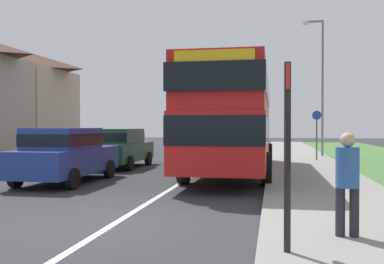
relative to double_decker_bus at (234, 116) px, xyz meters
The scene contains 10 objects.
ground_plane 9.04m from the double_decker_bus, 99.07° to the right, with size 120.00×120.00×0.00m, color #2D3033.
lane_marking_centre 2.64m from the double_decker_bus, 153.95° to the right, with size 0.14×60.00×0.01m, color silver.
pavement_near_side 4.41m from the double_decker_bus, 43.56° to the right, with size 3.20×68.00×0.12m, color gray.
double_decker_bus is the anchor object (origin of this frame).
parked_car_blue 6.14m from the double_decker_bus, 145.00° to the right, with size 1.95×4.46×1.71m.
parked_car_dark_green 5.38m from the double_decker_bus, 161.78° to the left, with size 1.88×4.34×1.65m.
pedestrian_at_stop 9.70m from the double_decker_bus, 74.83° to the right, with size 0.34×0.34×1.67m.
bus_stop_sign 10.41m from the double_decker_bus, 81.06° to the right, with size 0.09×0.52×2.60m.
cycle_route_sign 6.99m from the double_decker_bus, 59.49° to the left, with size 0.44×0.08×2.52m.
street_lamp_mid 10.07m from the double_decker_bus, 65.88° to the left, with size 1.14×0.20×7.60m.
Camera 1 is at (2.81, -7.43, 1.76)m, focal length 40.98 mm.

